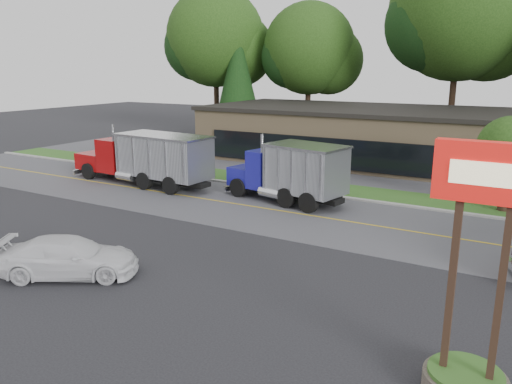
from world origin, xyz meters
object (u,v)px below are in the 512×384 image
(bilo_sign, at_px, (472,315))
(dump_truck_red, at_px, (148,157))
(dump_truck_blue, at_px, (291,171))
(rally_car, at_px, (69,257))

(bilo_sign, relative_size, dump_truck_red, 0.54)
(dump_truck_red, height_order, dump_truck_blue, same)
(bilo_sign, height_order, rally_car, bilo_sign)
(dump_truck_red, distance_m, rally_car, 14.68)
(rally_car, bearing_deg, bilo_sign, -121.63)
(bilo_sign, relative_size, rally_car, 1.20)
(dump_truck_blue, bearing_deg, bilo_sign, 141.20)
(dump_truck_blue, relative_size, rally_car, 1.51)
(bilo_sign, relative_size, dump_truck_blue, 0.80)
(bilo_sign, xyz_separation_m, rally_car, (-13.57, 0.11, -1.30))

